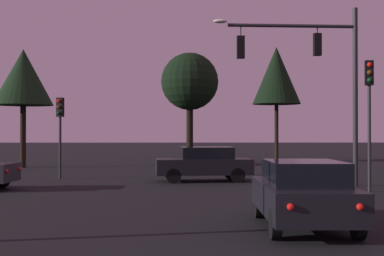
% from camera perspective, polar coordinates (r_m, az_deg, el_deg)
% --- Properties ---
extents(ground_plane, '(168.00, 168.00, 0.00)m').
position_cam_1_polar(ground_plane, '(30.49, 0.06, -4.56)').
color(ground_plane, black).
rests_on(ground_plane, ground).
extents(traffic_signal_mast_arm, '(5.86, 0.55, 7.20)m').
position_cam_1_polar(traffic_signal_mast_arm, '(21.94, 13.32, 6.46)').
color(traffic_signal_mast_arm, '#232326').
rests_on(traffic_signal_mast_arm, ground).
extents(traffic_light_corner_left, '(0.35, 0.38, 4.78)m').
position_cam_1_polar(traffic_light_corner_left, '(20.25, 18.60, 2.95)').
color(traffic_light_corner_left, '#232326').
rests_on(traffic_light_corner_left, ground).
extents(traffic_light_corner_right, '(0.36, 0.38, 3.80)m').
position_cam_1_polar(traffic_light_corner_right, '(25.41, -14.08, 0.76)').
color(traffic_light_corner_right, '#232326').
rests_on(traffic_light_corner_right, ground).
extents(car_nearside_lane, '(1.94, 4.24, 1.52)m').
position_cam_1_polar(car_nearside_lane, '(12.28, 11.91, -6.86)').
color(car_nearside_lane, black).
rests_on(car_nearside_lane, ground).
extents(car_crossing_right, '(4.39, 2.23, 1.52)m').
position_cam_1_polar(car_crossing_right, '(23.42, 1.33, -3.83)').
color(car_crossing_right, black).
rests_on(car_crossing_right, ground).
extents(tree_behind_sign, '(3.95, 3.95, 9.21)m').
position_cam_1_polar(tree_behind_sign, '(44.01, 9.11, 5.59)').
color(tree_behind_sign, black).
rests_on(tree_behind_sign, ground).
extents(tree_left_far, '(4.12, 4.12, 7.89)m').
position_cam_1_polar(tree_left_far, '(37.93, -0.25, 4.97)').
color(tree_left_far, black).
rests_on(tree_left_far, ground).
extents(tree_center_horizon, '(3.67, 3.67, 7.33)m').
position_cam_1_polar(tree_center_horizon, '(34.38, -17.77, 5.20)').
color(tree_center_horizon, black).
rests_on(tree_center_horizon, ground).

